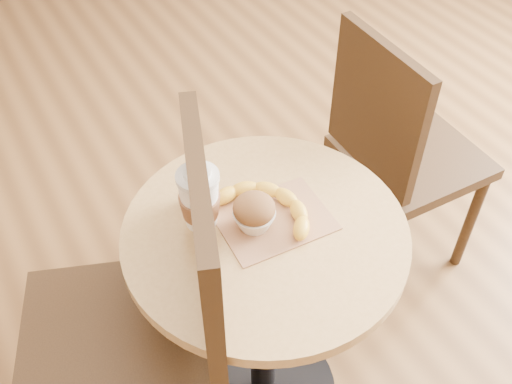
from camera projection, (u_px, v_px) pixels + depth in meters
cafe_table at (264, 295)px, 1.47m from camera, size 0.63×0.63×0.75m
chair_left at (152, 328)px, 1.33m from camera, size 0.59×0.59×1.04m
chair_right at (398, 151)px, 1.85m from camera, size 0.41×0.41×0.91m
kraft_bag at (274, 220)px, 1.31m from camera, size 0.25×0.19×0.00m
coffee_cup at (200, 200)px, 1.26m from camera, size 0.09×0.09×0.15m
muffin at (254, 213)px, 1.27m from camera, size 0.09×0.09×0.08m
banana at (267, 210)px, 1.31m from camera, size 0.26×0.29×0.03m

